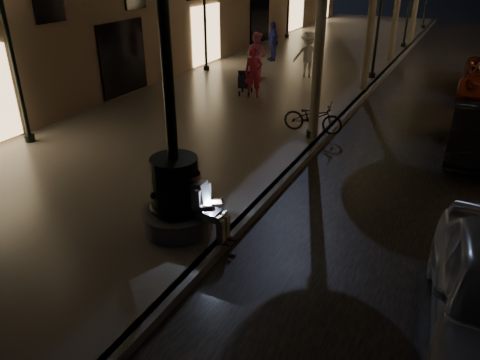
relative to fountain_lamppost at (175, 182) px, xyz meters
The scene contains 16 objects.
ground 13.09m from the fountain_lamppost, 85.60° to the left, with size 120.00×120.00×0.00m, color black.
cobble_lane 13.65m from the fountain_lamppost, 72.90° to the left, with size 6.00×45.00×0.02m, color black.
promenade 13.39m from the fountain_lamppost, 102.99° to the left, with size 8.00×45.00×0.20m, color slate.
curb_strip 13.09m from the fountain_lamppost, 85.60° to the left, with size 0.25×45.00×0.20m, color #59595B.
fountain_lamppost is the anchor object (origin of this frame).
seated_man_laptop 0.68m from the fountain_lamppost, ahead, with size 1.00×0.34×1.37m.
lamp_curb_a 6.37m from the fountain_lamppost, 83.35° to the left, with size 0.36×0.36×4.81m.
lamp_curb_b 14.16m from the fountain_lamppost, 87.14° to the left, with size 0.36×0.36×4.81m.
lamp_left_a 7.00m from the fountain_lamppost, 162.65° to the left, with size 0.36×0.36×4.81m.
stroller 9.63m from the fountain_lamppost, 108.15° to the left, with size 0.63×1.08×1.09m.
car_second 8.81m from the fountain_lamppost, 55.04° to the left, with size 1.37×3.94×1.30m, color black.
pedestrian_red 9.32m from the fountain_lamppost, 106.11° to the left, with size 0.66×0.44×1.82m, color #AB2238.
pedestrian_pink 12.25m from the fountain_lamppost, 107.73° to the left, with size 0.93×0.73×1.92m, color pink.
pedestrian_white 13.04m from the fountain_lamppost, 98.28° to the left, with size 1.22×0.70×1.89m, color white.
pedestrian_blue 15.90m from the fountain_lamppost, 106.49° to the left, with size 1.09×0.45×1.85m, color navy.
bicycle 6.44m from the fountain_lamppost, 84.64° to the left, with size 0.62×1.77×0.93m, color black.
Camera 1 is at (3.66, -4.51, 5.14)m, focal length 35.00 mm.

